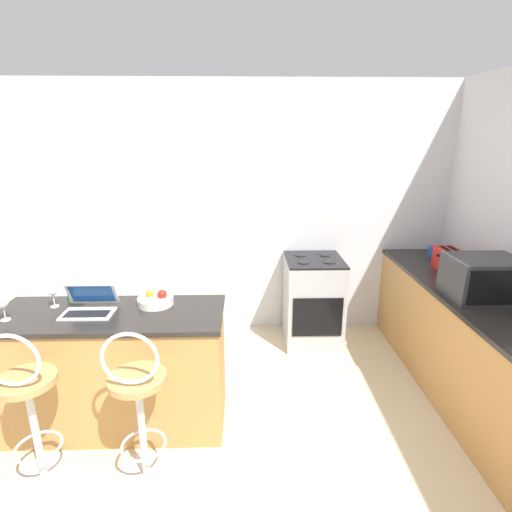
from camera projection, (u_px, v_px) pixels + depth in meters
wall_back at (208, 212)px, 4.15m from camera, size 12.00×0.06×2.60m
breakfast_bar at (115, 369)px, 2.89m from camera, size 1.59×0.61×0.89m
counter_right at (485, 360)px, 3.00m from camera, size 0.65×3.01×0.89m
bar_stool_near at (30, 413)px, 2.34m from camera, size 0.40×0.40×1.07m
bar_stool_far at (139, 411)px, 2.36m from camera, size 0.40×0.40×1.07m
laptop at (90, 305)px, 2.77m from camera, size 0.34×0.27×0.19m
microwave at (484, 278)px, 2.96m from camera, size 0.50×0.40×0.31m
toaster at (448, 260)px, 3.60m from camera, size 0.20×0.28×0.20m
stove_range at (313, 300)px, 4.09m from camera, size 0.56×0.61×0.90m
wine_glass_short at (53, 292)px, 2.82m from camera, size 0.06×0.06×0.15m
wine_glass_tall at (3, 304)px, 2.61m from camera, size 0.07×0.07×0.16m
mug_blue at (432, 251)px, 4.04m from camera, size 0.10×0.08×0.10m
mug_green at (74, 295)px, 2.94m from camera, size 0.10×0.08×0.10m
fruit_bowl at (156, 300)px, 2.89m from camera, size 0.26×0.26×0.11m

